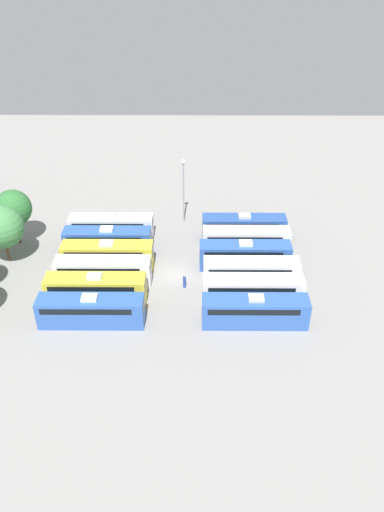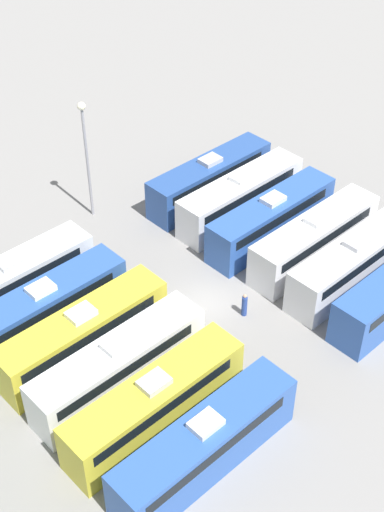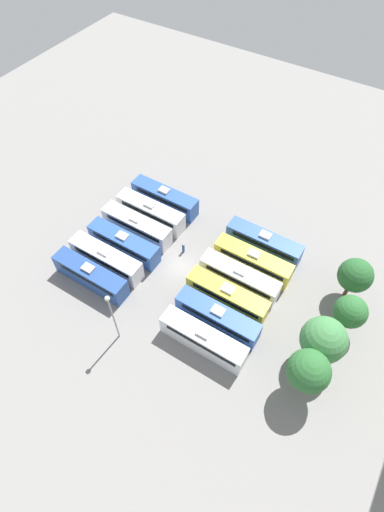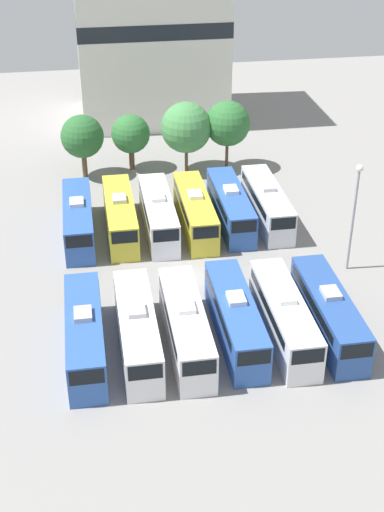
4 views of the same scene
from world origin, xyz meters
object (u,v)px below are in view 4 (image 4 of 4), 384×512
Objects in this scene: bus_9 at (195,210)px; tree_2 at (186,128)px; bus_4 at (284,316)px; bus_11 at (267,203)px; tree_0 at (82,137)px; depot_building at (150,28)px; bus_0 at (85,333)px; bus_10 at (230,205)px; tree_1 at (131,134)px; bus_2 at (186,325)px; bus_6 at (78,218)px; bus_5 at (328,311)px; bus_7 at (120,214)px; bus_1 at (137,329)px; tree_3 at (228,124)px; worker_person at (163,279)px; bus_3 at (235,317)px; bus_8 at (158,213)px; light_pole at (355,202)px.

bus_9 is 13.07m from tree_2.
tree_2 reaches higher than bus_4.
bus_11 is 13.77m from tree_2.
depot_building is at bearing 62.96° from tree_0.
bus_10 is (13.88, 17.41, 0.00)m from bus_0.
bus_0 is at bearing -100.86° from tree_1.
bus_6 is at bearing 112.11° from bus_2.
bus_0 and bus_5 have the same top height.
bus_6 is 1.00× the size of bus_7.
bus_6 is at bearing -178.10° from bus_7.
depot_building reaches higher than bus_1.
bus_7 is 1.46× the size of tree_2.
bus_7 is (-10.37, 17.45, 0.00)m from bus_4.
bus_2 and bus_9 have the same top height.
bus_4 is at bearing -93.74° from tree_3.
bus_0 reaches higher than worker_person.
worker_person is at bearing 135.32° from bus_4.
tree_0 reaches higher than bus_7.
tree_0 is (-6.09, 30.06, 2.73)m from bus_2.
worker_person is at bearing -113.87° from bus_9.
bus_3 is 17.12m from bus_8.
tree_1 is (2.25, 13.81, 2.23)m from bus_7.
depot_building is at bearing 82.35° from bus_1.
bus_2 is at bearing -120.34° from bus_11.
bus_8 is at bearing -177.32° from bus_11.
tree_0 is at bearing 101.46° from bus_2.
tree_2 is at bearing 94.65° from bus_4.
bus_3 is at bearing -92.00° from tree_2.
bus_2 reaches higher than worker_person.
light_pole reaches higher than tree_0.
worker_person is at bearing -76.43° from tree_0.
bus_4 is at bearing 0.05° from bus_2.
bus_0 is 17.37m from bus_5.
bus_9 is 14.98m from tree_1.
bus_5 is 34.36m from tree_0.
tree_3 is (-5.81, 21.64, -1.07)m from light_pole.
bus_0 is 18.38m from bus_8.
bus_4 is 22.35m from bus_6.
bus_7 is 1.00× the size of bus_8.
bus_6 is at bearing 122.23° from bus_3.
bus_9 is at bearing -0.92° from bus_6.
bus_5 is at bearing -59.21° from bus_8.
tree_1 is at bearing 80.75° from bus_7.
bus_0 is at bearing -111.52° from tree_2.
tree_2 reaches higher than bus_0.
depot_building reaches higher than bus_4.
worker_person is (-0.83, -9.49, -0.95)m from bus_8.
bus_8 is at bearing 67.14° from bus_0.
depot_building is (-3.84, 30.30, 9.18)m from bus_10.
bus_0 and bus_6 have the same top height.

